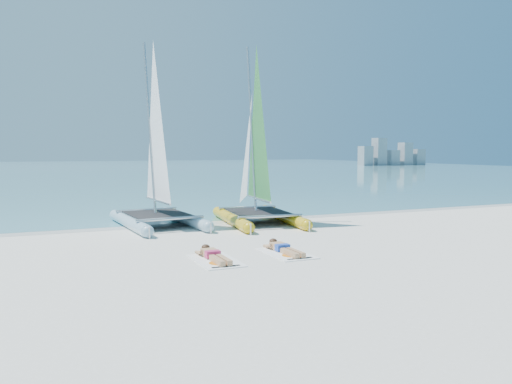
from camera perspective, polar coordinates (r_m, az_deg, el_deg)
ground at (r=14.37m, az=1.76°, el=-6.24°), size 140.00×140.00×0.00m
sea at (r=76.04m, az=-18.94°, el=2.46°), size 140.00×115.00×0.01m
wet_sand_strip at (r=19.41m, az=-5.19°, el=-3.36°), size 140.00×1.40×0.01m
distant_skyline at (r=95.69m, az=15.18°, el=4.13°), size 14.00×2.00×5.00m
catamaran_blue at (r=18.47m, az=-11.36°, el=2.69°), size 2.88×5.35×7.05m
catamaran_yellow at (r=19.23m, az=-0.24°, el=3.22°), size 3.02×5.65×7.05m
towel_a at (r=12.58m, az=-4.63°, el=-7.81°), size 1.00×1.85×0.02m
sunbather_a at (r=12.73m, az=-4.92°, el=-7.15°), size 0.37×1.73×0.26m
towel_b at (r=13.42m, az=3.48°, el=-7.00°), size 1.00×1.85×0.02m
sunbather_b at (r=13.56m, az=3.12°, el=-6.40°), size 0.37×1.73×0.26m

